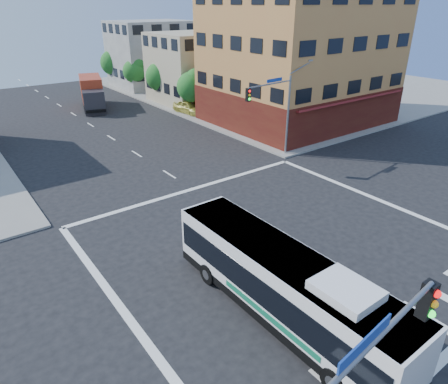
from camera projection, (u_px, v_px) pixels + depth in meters
ground at (283, 246)px, 22.69m from camera, size 120.00×120.00×0.00m
sidewalk_ne at (287, 85)px, 66.89m from camera, size 50.00×50.00×0.15m
corner_building_ne at (299, 69)px, 44.33m from camera, size 18.10×15.44×14.00m
building_east_near at (200, 67)px, 54.54m from camera, size 12.06×10.06×9.00m
building_east_far at (152, 54)px, 64.48m from camera, size 12.06×10.06×10.00m
signal_mast_ne at (276, 103)px, 33.15m from camera, size 7.91×1.13×8.07m
street_tree_a at (193, 85)px, 47.81m from camera, size 3.60×3.60×5.53m
street_tree_b at (161, 75)px, 53.54m from camera, size 3.80×3.80×5.79m
street_tree_c at (135, 70)px, 59.46m from camera, size 3.40×3.40×5.29m
street_tree_d at (113, 61)px, 65.08m from camera, size 4.00×4.00×6.03m
transit_bus at (283, 285)px, 16.83m from camera, size 2.77×12.02×3.55m
box_truck at (92, 94)px, 51.58m from camera, size 4.82×8.96×3.88m
parked_car at (189, 107)px, 49.28m from camera, size 2.49×5.07×1.66m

